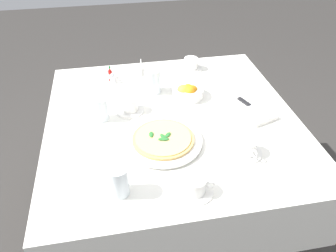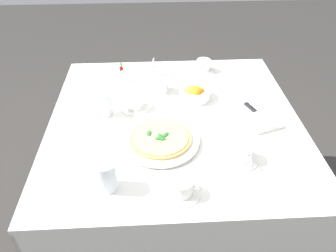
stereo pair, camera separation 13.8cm
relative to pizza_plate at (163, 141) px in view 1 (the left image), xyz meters
name	(u,v)px [view 1 (the left image)]	position (x,y,z in m)	size (l,w,h in m)	color
ground_plane	(171,218)	(-0.16, 0.07, -0.74)	(8.00, 8.00, 0.00)	#33302D
dining_table	(172,140)	(-0.16, 0.07, -0.14)	(1.11, 1.11, 0.73)	white
pizza_plate	(163,141)	(0.00, 0.00, 0.00)	(0.31, 0.31, 0.02)	white
pizza	(163,138)	(0.00, 0.00, 0.01)	(0.25, 0.25, 0.02)	#DBAD60
coffee_cup_back_corner	(191,64)	(-0.60, 0.26, 0.02)	(0.13, 0.13, 0.06)	white
coffee_cup_far_right	(195,186)	(0.27, 0.06, 0.02)	(0.13, 0.13, 0.06)	white
coffee_cup_near_right	(129,105)	(-0.25, -0.11, 0.02)	(0.13, 0.13, 0.07)	white
coffee_cup_left_edge	(246,148)	(0.12, 0.31, 0.02)	(0.13, 0.13, 0.06)	white
water_glass_right_edge	(101,110)	(-0.21, -0.24, 0.04)	(0.06, 0.06, 0.11)	white
water_glass_far_left	(119,182)	(0.23, -0.19, 0.04)	(0.07, 0.07, 0.11)	white
water_glass_center_back	(153,82)	(-0.39, 0.02, 0.04)	(0.08, 0.08, 0.12)	white
napkin_folded	(251,109)	(-0.15, 0.43, 0.00)	(0.25, 0.19, 0.02)	white
dinner_knife	(252,107)	(-0.15, 0.43, 0.01)	(0.19, 0.09, 0.01)	silver
citrus_bowl	(188,92)	(-0.32, 0.18, 0.02)	(0.15, 0.15, 0.07)	white
hot_sauce_bottle	(110,75)	(-0.55, -0.18, 0.02)	(0.02, 0.02, 0.08)	#B7140F
salt_shaker	(113,79)	(-0.52, -0.17, 0.01)	(0.03, 0.03, 0.06)	white
pepper_shaker	(108,74)	(-0.57, -0.19, 0.01)	(0.03, 0.03, 0.06)	white
menu_card	(141,68)	(-0.60, -0.02, 0.02)	(0.09, 0.02, 0.06)	white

